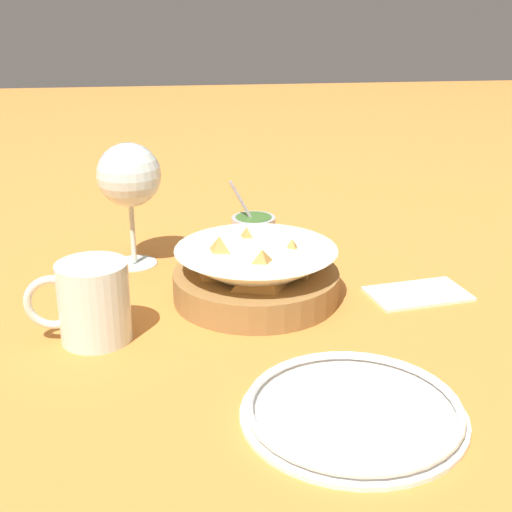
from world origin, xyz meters
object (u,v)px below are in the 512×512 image
(side_plate, at_px, (353,410))
(wine_glass, at_px, (129,178))
(food_basket, at_px, (256,275))
(sauce_cup, at_px, (253,230))
(beer_mug, at_px, (93,305))

(side_plate, bearing_deg, wine_glass, -62.58)
(food_basket, relative_size, side_plate, 0.99)
(food_basket, distance_m, sauce_cup, 0.19)
(wine_glass, height_order, beer_mug, wine_glass)
(food_basket, relative_size, wine_glass, 1.20)
(sauce_cup, relative_size, beer_mug, 0.90)
(beer_mug, bearing_deg, food_basket, -155.84)
(food_basket, relative_size, beer_mug, 1.80)
(food_basket, distance_m, side_plate, 0.27)
(food_basket, distance_m, wine_glass, 0.22)
(beer_mug, height_order, side_plate, beer_mug)
(food_basket, height_order, side_plate, food_basket)
(wine_glass, distance_m, side_plate, 0.47)
(wine_glass, relative_size, side_plate, 0.83)
(wine_glass, bearing_deg, beer_mug, 81.16)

